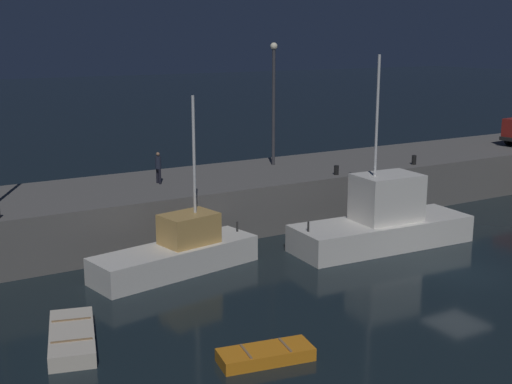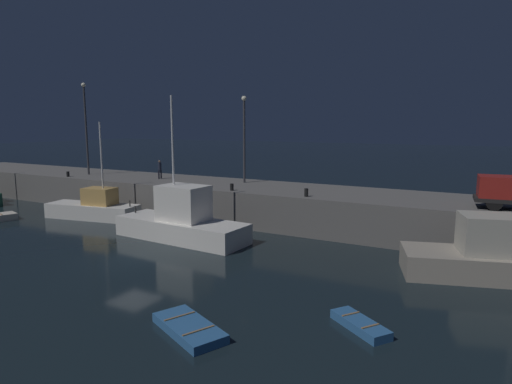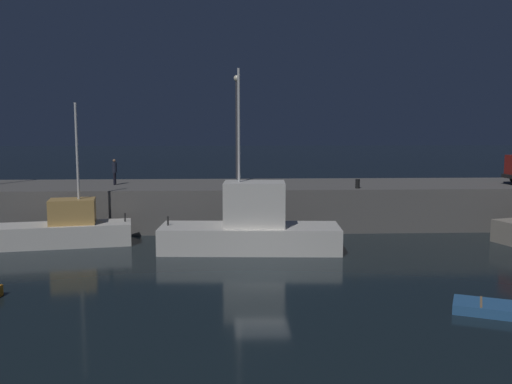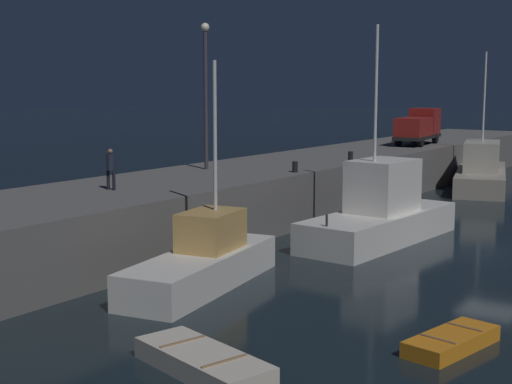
{
  "view_description": "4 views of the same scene",
  "coord_description": "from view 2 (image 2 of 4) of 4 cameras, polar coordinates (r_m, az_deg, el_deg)",
  "views": [
    {
      "loc": [
        -23.31,
        -20.77,
        10.66
      ],
      "look_at": [
        -4.51,
        10.79,
        2.23
      ],
      "focal_mm": 47.99,
      "sensor_mm": 36.0,
      "label": 1
    },
    {
      "loc": [
        18.16,
        -18.17,
        7.88
      ],
      "look_at": [
        1.34,
        12.7,
        2.38
      ],
      "focal_mm": 30.61,
      "sensor_mm": 36.0,
      "label": 2
    },
    {
      "loc": [
        -1.41,
        -24.7,
        6.81
      ],
      "look_at": [
        0.21,
        10.27,
        2.59
      ],
      "focal_mm": 39.14,
      "sensor_mm": 36.0,
      "label": 3
    },
    {
      "loc": [
        -31.8,
        -9.82,
        7.26
      ],
      "look_at": [
        -0.77,
        11.67,
        1.82
      ],
      "focal_mm": 53.43,
      "sensor_mm": 36.0,
      "label": 4
    }
  ],
  "objects": [
    {
      "name": "lamp_post_west",
      "position": [
        47.44,
        -21.36,
        8.48
      ],
      "size": [
        0.44,
        0.44,
        9.13
      ],
      "color": "#38383D",
      "rests_on": "pier_quay"
    },
    {
      "name": "dinghy_red_small",
      "position": [
        17.62,
        -8.75,
        -17.15
      ],
      "size": [
        3.73,
        2.76,
        0.4
      ],
      "color": "#2D6099",
      "rests_on": "ground"
    },
    {
      "name": "bollard_central",
      "position": [
        46.36,
        -23.36,
        2.16
      ],
      "size": [
        0.28,
        0.28,
        0.51
      ],
      "primitive_type": "cylinder",
      "color": "black",
      "rests_on": "pier_quay"
    },
    {
      "name": "pier_quay",
      "position": [
        36.87,
        -1.41,
        -1.25
      ],
      "size": [
        79.49,
        7.57,
        2.78
      ],
      "color": "#5B5956",
      "rests_on": "ground"
    },
    {
      "name": "ground_plane",
      "position": [
        26.87,
        -15.84,
        -8.52
      ],
      "size": [
        320.0,
        320.0,
        0.0
      ],
      "primitive_type": "plane",
      "color": "black"
    },
    {
      "name": "rowboat_blue_far",
      "position": [
        18.14,
        13.44,
        -16.5
      ],
      "size": [
        2.7,
        2.3,
        0.39
      ],
      "color": "#2D6099",
      "rests_on": "ground"
    },
    {
      "name": "bollard_east",
      "position": [
        33.73,
        -3.18,
        0.65
      ],
      "size": [
        0.28,
        0.28,
        0.54
      ],
      "primitive_type": "cylinder",
      "color": "black",
      "rests_on": "pier_quay"
    },
    {
      "name": "fishing_boat_white",
      "position": [
        30.39,
        -9.65,
        -3.81
      ],
      "size": [
        9.85,
        3.67,
        9.77
      ],
      "color": "silver",
      "rests_on": "ground"
    },
    {
      "name": "fishing_boat_orange",
      "position": [
        39.07,
        -20.38,
        -1.96
      ],
      "size": [
        8.29,
        3.72,
        8.05
      ],
      "color": "silver",
      "rests_on": "ground"
    },
    {
      "name": "lamp_post_east",
      "position": [
        38.02,
        -1.56,
        7.82
      ],
      "size": [
        0.44,
        0.44,
        7.47
      ],
      "color": "#38383D",
      "rests_on": "pier_quay"
    },
    {
      "name": "bollard_west",
      "position": [
        31.06,
        6.58,
        -0.07
      ],
      "size": [
        0.28,
        0.28,
        0.59
      ],
      "primitive_type": "cylinder",
      "color": "black",
      "rests_on": "pier_quay"
    },
    {
      "name": "dockworker",
      "position": [
        41.86,
        -12.47,
        3.04
      ],
      "size": [
        0.32,
        0.46,
        1.73
      ],
      "color": "black",
      "rests_on": "pier_quay"
    }
  ]
}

